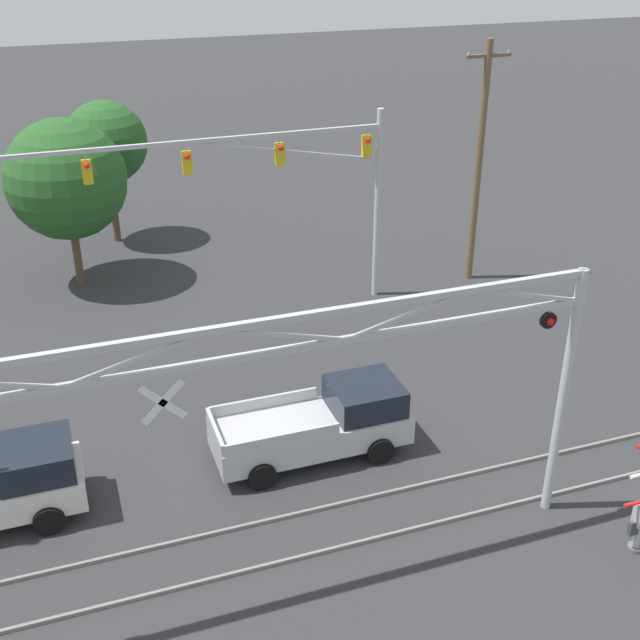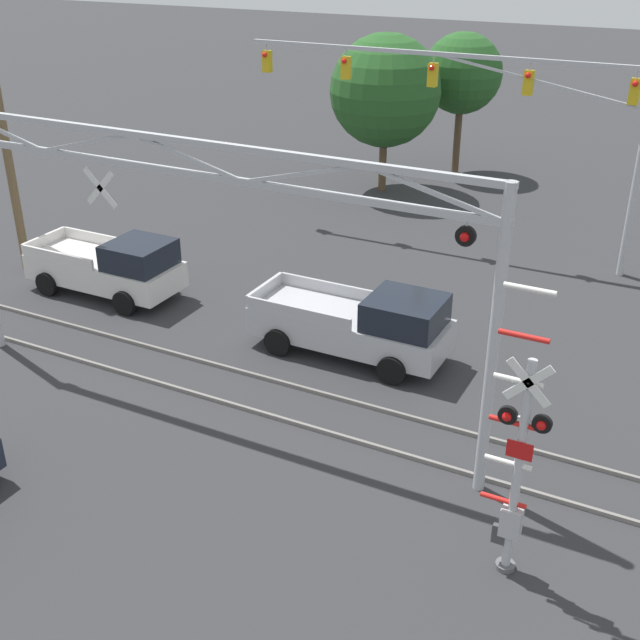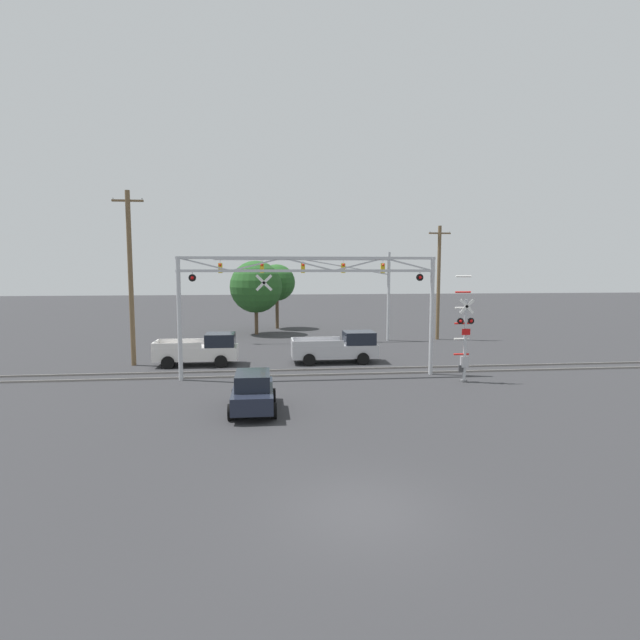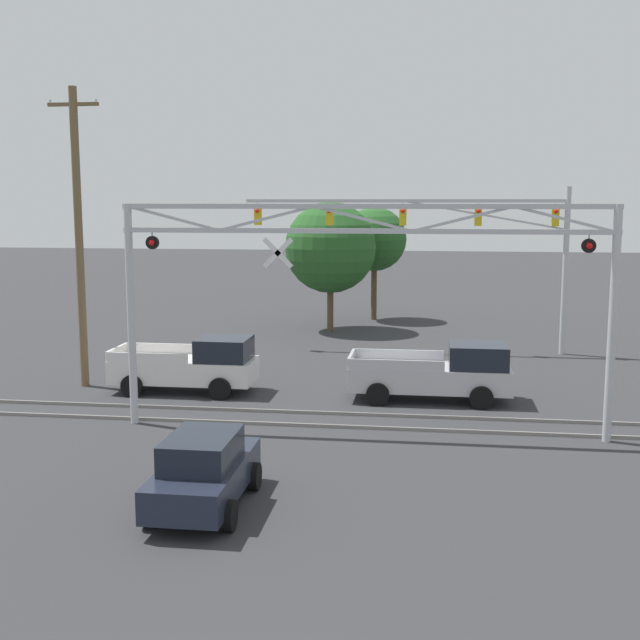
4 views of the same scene
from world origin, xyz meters
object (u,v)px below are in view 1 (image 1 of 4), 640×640
(traffic_signal_span, at_px, (270,175))
(pickup_truck_lead, at_px, (322,423))
(utility_pole_right, at_px, (479,162))
(background_tree_beyond_span, at_px, (106,143))
(crossing_gantry, at_px, (282,399))
(background_tree_far_left_verge, at_px, (66,180))

(traffic_signal_span, height_order, pickup_truck_lead, traffic_signal_span)
(traffic_signal_span, bearing_deg, utility_pole_right, 1.45)
(traffic_signal_span, distance_m, pickup_truck_lead, 9.96)
(traffic_signal_span, relative_size, pickup_truck_lead, 2.63)
(utility_pole_right, xyz_separation_m, background_tree_beyond_span, (-12.96, 8.88, -0.33))
(crossing_gantry, bearing_deg, utility_pole_right, 48.13)
(background_tree_far_left_verge, bearing_deg, pickup_truck_lead, -68.94)
(traffic_signal_span, bearing_deg, crossing_gantry, -105.17)
(background_tree_far_left_verge, bearing_deg, background_tree_beyond_span, 64.68)
(utility_pole_right, height_order, background_tree_far_left_verge, utility_pole_right)
(crossing_gantry, height_order, background_tree_far_left_verge, background_tree_far_left_verge)
(crossing_gantry, distance_m, pickup_truck_lead, 5.88)
(background_tree_beyond_span, bearing_deg, pickup_truck_lead, -79.20)
(pickup_truck_lead, xyz_separation_m, background_tree_beyond_span, (-3.44, 18.02, 3.52))
(pickup_truck_lead, distance_m, background_tree_far_left_verge, 15.30)
(crossing_gantry, xyz_separation_m, pickup_truck_lead, (2.25, 4.00, -3.67))
(crossing_gantry, xyz_separation_m, traffic_signal_span, (3.51, 12.93, 0.55))
(utility_pole_right, distance_m, background_tree_beyond_span, 15.72)
(utility_pole_right, bearing_deg, pickup_truck_lead, -136.17)
(traffic_signal_span, height_order, utility_pole_right, utility_pole_right)
(utility_pole_right, bearing_deg, crossing_gantry, -131.87)
(utility_pole_right, relative_size, background_tree_far_left_verge, 1.42)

